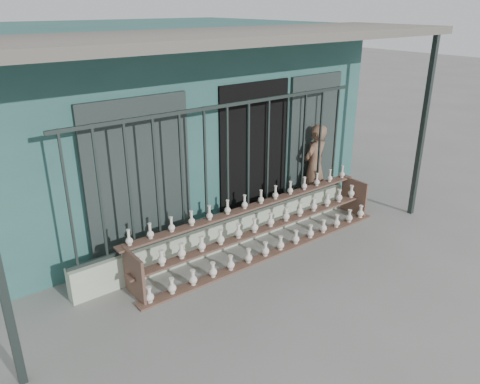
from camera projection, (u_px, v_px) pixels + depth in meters
ground at (284, 281)px, 6.44m from camera, size 60.00×60.00×0.00m
workshop_building at (137, 112)px, 8.93m from camera, size 7.40×6.60×3.21m
parapet_wall at (228, 232)px, 7.31m from camera, size 5.00×0.20×0.45m
security_fence at (228, 164)px, 6.89m from camera, size 5.00×0.04×1.80m
shelf_rack at (263, 227)px, 7.16m from camera, size 4.50×0.68×0.85m
elderly_woman at (314, 167)px, 8.51m from camera, size 0.63×0.48×1.57m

